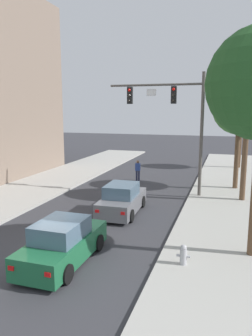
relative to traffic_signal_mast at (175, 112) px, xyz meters
The scene contains 10 objects.
ground_plane 11.56m from the traffic_signal_mast, 106.72° to the right, with size 120.00×120.00×0.00m, color #38383D.
sidewalk_right 11.69m from the traffic_signal_mast, 70.17° to the right, with size 5.00×60.00×0.15m, color #B2AFA8.
traffic_signal_mast is the anchor object (origin of this frame).
car_lead_grey 6.66m from the traffic_signal_mast, 114.33° to the right, with size 1.95×4.29×1.60m.
car_following_green 11.65m from the traffic_signal_mast, 102.00° to the right, with size 1.85×4.25×1.60m.
pedestrian_crossing_road 6.41m from the traffic_signal_mast, 134.56° to the left, with size 0.36×0.22×1.64m.
fire_hydrant 10.93m from the traffic_signal_mast, 78.45° to the right, with size 0.48×0.24×0.72m.
street_tree_second 4.29m from the traffic_signal_mast, ahead, with size 3.31×3.31×7.81m.
street_tree_third 4.70m from the traffic_signal_mast, 35.55° to the left, with size 3.55×3.55×7.20m.
street_tree_farthest 12.10m from the traffic_signal_mast, 69.58° to the left, with size 3.00×3.00×6.41m.
Camera 1 is at (6.22, -10.47, 5.45)m, focal length 34.89 mm.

